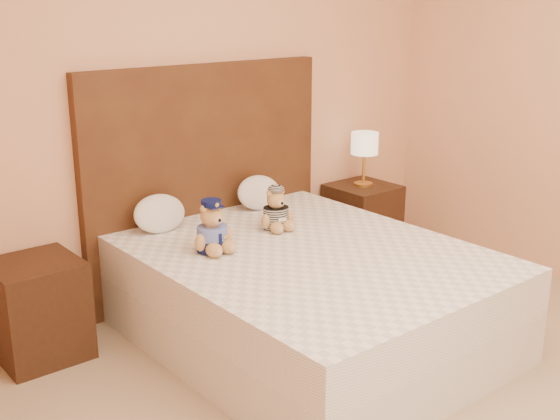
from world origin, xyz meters
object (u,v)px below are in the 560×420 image
at_px(bed, 308,296).
at_px(teddy_prisoner, 276,209).
at_px(teddy_police, 212,226).
at_px(pillow_right, 259,191).
at_px(nightstand_right, 362,220).
at_px(pillow_left, 159,212).
at_px(nightstand_left, 38,309).
at_px(lamp, 365,146).

xyz_separation_m(bed, teddy_prisoner, (0.10, 0.41, 0.40)).
xyz_separation_m(teddy_police, pillow_right, (0.71, 0.50, -0.03)).
xyz_separation_m(nightstand_right, pillow_right, (-0.96, 0.03, 0.39)).
relative_size(pillow_left, pillow_right, 1.01).
bearing_deg(pillow_right, pillow_left, 180.00).
distance_m(bed, nightstand_left, 1.48).
bearing_deg(pillow_left, teddy_police, -85.11).
bearing_deg(nightstand_right, pillow_right, 178.21).
distance_m(nightstand_right, teddy_police, 1.78).
bearing_deg(bed, pillow_right, 70.75).
distance_m(teddy_prisoner, pillow_right, 0.46).
height_order(nightstand_left, nightstand_right, same).
bearing_deg(nightstand_right, lamp, 180.00).
height_order(nightstand_left, teddy_police, teddy_police).
distance_m(pillow_left, pillow_right, 0.75).
distance_m(lamp, pillow_right, 0.98).
xyz_separation_m(lamp, teddy_prisoner, (-1.15, -0.39, -0.17)).
xyz_separation_m(bed, pillow_left, (-0.46, 0.83, 0.39)).
height_order(nightstand_right, pillow_left, pillow_left).
relative_size(lamp, pillow_left, 1.19).
distance_m(teddy_police, pillow_right, 0.87).
bearing_deg(pillow_left, nightstand_right, -1.00).
relative_size(bed, pillow_left, 5.93).
xyz_separation_m(pillow_left, pillow_right, (0.75, 0.00, -0.00)).
relative_size(nightstand_left, pillow_right, 1.65).
bearing_deg(teddy_prisoner, teddy_police, -164.67).
relative_size(nightstand_left, lamp, 1.38).
relative_size(nightstand_right, teddy_prisoner, 2.14).
relative_size(lamp, teddy_police, 1.37).
bearing_deg(lamp, pillow_right, 178.21).
height_order(teddy_prisoner, pillow_right, teddy_prisoner).
height_order(bed, teddy_police, teddy_police).
bearing_deg(bed, teddy_police, 141.49).
distance_m(bed, nightstand_right, 1.48).
height_order(lamp, teddy_police, lamp).
bearing_deg(nightstand_left, teddy_prisoner, -16.15).
height_order(nightstand_left, teddy_prisoner, teddy_prisoner).
relative_size(nightstand_left, teddy_police, 1.88).
bearing_deg(bed, teddy_prisoner, 76.82).
bearing_deg(pillow_right, lamp, -1.79).
bearing_deg(pillow_right, teddy_police, -144.95).
bearing_deg(nightstand_right, nightstand_left, 180.00).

